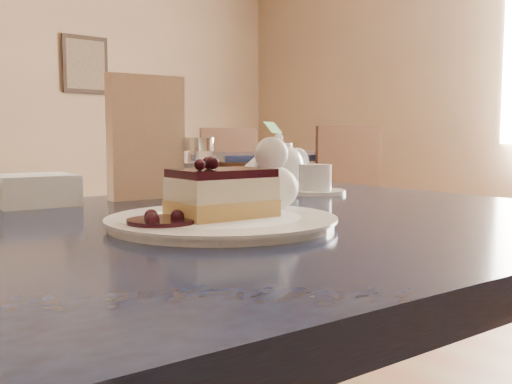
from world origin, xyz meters
TOP-DOWN VIEW (x-y plane):
  - main_table at (-0.05, 0.25)m, footprint 1.30×0.91m
  - dessert_plate at (-0.05, 0.20)m, footprint 0.29×0.29m
  - cheesecake_slice at (-0.05, 0.20)m, footprint 0.13×0.10m
  - whipped_cream at (0.04, 0.20)m, footprint 0.08×0.08m
  - berry_sauce at (-0.14, 0.20)m, footprint 0.08×0.08m
  - tea_set at (0.36, 0.53)m, footprint 0.17×0.25m
  - menu_card at (0.04, 0.56)m, footprint 0.15×0.04m
  - sugar_shaker at (0.14, 0.53)m, footprint 0.06×0.06m
  - napkin_stack at (-0.16, 0.59)m, footprint 0.13×0.13m
  - bg_table_far_right at (2.24, 2.60)m, footprint 1.30×1.91m

SIDE VIEW (x-z plane):
  - bg_table_far_right at x=2.24m, z-range -0.56..0.71m
  - main_table at x=-0.05m, z-range 0.31..1.09m
  - dessert_plate at x=-0.05m, z-range 0.78..0.80m
  - berry_sauce at x=-0.14m, z-range 0.80..0.80m
  - napkin_stack at x=-0.16m, z-range 0.78..0.84m
  - cheesecake_slice at x=-0.05m, z-range 0.80..0.86m
  - whipped_cream at x=0.04m, z-range 0.80..0.86m
  - tea_set at x=0.36m, z-range 0.77..0.88m
  - sugar_shaker at x=0.14m, z-range 0.79..0.90m
  - menu_card at x=0.04m, z-range 0.78..1.01m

